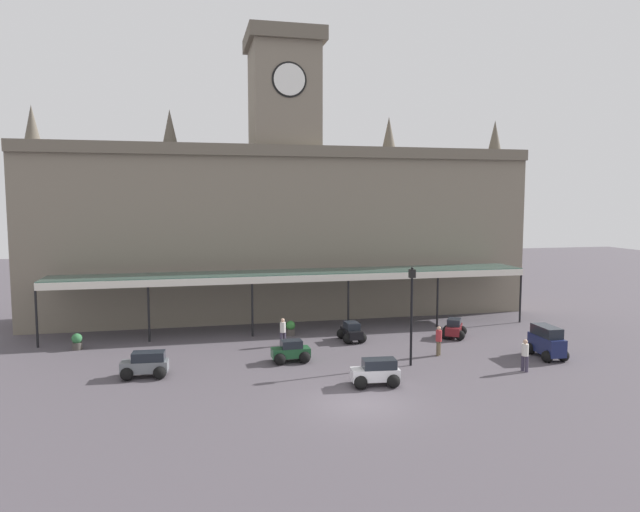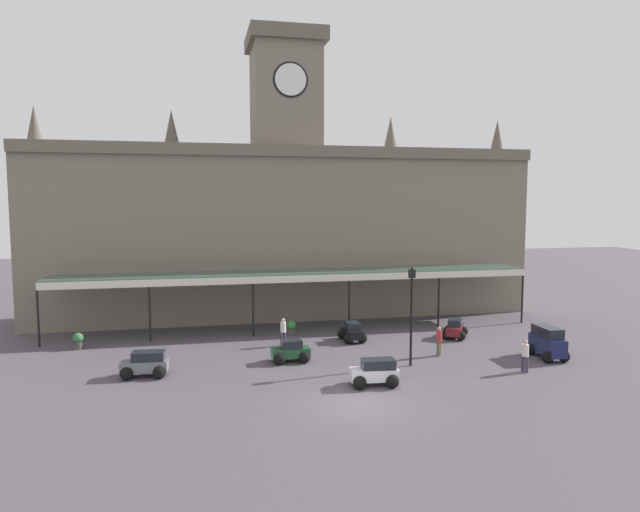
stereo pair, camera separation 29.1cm
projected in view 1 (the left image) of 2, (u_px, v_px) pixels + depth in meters
name	position (u px, v px, depth m)	size (l,w,h in m)	color
ground_plane	(360.00, 404.00, 24.42)	(140.00, 140.00, 0.00)	#4F4950
station_building	(285.00, 222.00, 43.00)	(36.55, 6.19, 20.86)	slate
entrance_canopy	(298.00, 274.00, 38.15)	(31.97, 3.26, 3.92)	#38564C
car_black_sedan	(352.00, 333.00, 35.34)	(1.56, 2.07, 1.19)	black
car_green_sedan	(291.00, 353.00, 30.73)	(2.07, 1.56, 1.19)	#1E512D
car_grey_estate	(145.00, 366.00, 28.07)	(2.31, 1.65, 1.27)	slate
car_navy_van	(547.00, 343.00, 31.54)	(1.67, 2.44, 1.77)	#19214C
car_white_estate	(376.00, 374.00, 26.80)	(2.33, 1.68, 1.27)	silver
car_maroon_sedan	(454.00, 330.00, 36.24)	(2.10, 2.25, 1.19)	maroon
pedestrian_crossing_forecourt	(525.00, 354.00, 28.94)	(0.34, 0.37, 1.67)	#3F384C
pedestrian_beside_cars	(283.00, 331.00, 34.11)	(0.38, 0.34, 1.67)	#3F384C
pedestrian_near_entrance	(439.00, 340.00, 31.96)	(0.34, 0.34, 1.67)	brown
victorian_lamppost	(412.00, 305.00, 29.79)	(0.30, 0.30, 5.25)	black
traffic_cone	(552.00, 333.00, 36.15)	(0.40, 0.40, 0.60)	orange
planter_near_kerb	(291.00, 328.00, 36.76)	(0.60, 0.60, 0.96)	#47423D
planter_by_canopy	(77.00, 341.00, 33.28)	(0.60, 0.60, 0.96)	#47423D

